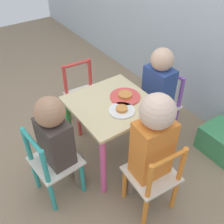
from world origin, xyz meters
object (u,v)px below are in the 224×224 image
at_px(chair_orange, 153,179).
at_px(child_front, 58,138).
at_px(plate_back, 125,96).
at_px(plate_right, 122,110).
at_px(chair_purple, 160,106).
at_px(child_right, 151,143).
at_px(storage_bin, 224,142).
at_px(chair_red, 83,97).
at_px(chair_teal, 53,164).
at_px(child_back, 157,89).
at_px(kids_table, 112,114).

relative_size(chair_orange, child_front, 0.72).
xyz_separation_m(plate_back, plate_right, (0.10, -0.10, 0.00)).
distance_m(chair_purple, child_right, 0.68).
xyz_separation_m(child_right, storage_bin, (0.03, 0.72, -0.39)).
distance_m(chair_red, child_front, 0.67).
distance_m(chair_orange, chair_red, 0.91).
xyz_separation_m(chair_teal, child_right, (0.36, 0.43, 0.23)).
height_order(chair_red, child_front, child_front).
bearing_deg(child_back, child_front, -88.72).
height_order(chair_red, plate_back, plate_back).
bearing_deg(chair_teal, chair_red, -49.87).
distance_m(child_right, plate_right, 0.30).
xyz_separation_m(chair_purple, storage_bin, (0.45, 0.24, -0.16)).
xyz_separation_m(kids_table, chair_purple, (-0.02, 0.46, -0.14)).
relative_size(chair_purple, chair_teal, 1.00).
distance_m(plate_right, storage_bin, 0.87).
distance_m(chair_teal, chair_red, 0.70).
distance_m(child_front, storage_bin, 1.21).
xyz_separation_m(chair_teal, child_front, (-0.01, 0.06, 0.18)).
bearing_deg(storage_bin, chair_red, -143.32).
relative_size(chair_purple, plate_right, 3.30).
bearing_deg(kids_table, chair_teal, -85.18).
bearing_deg(plate_right, storage_bin, 64.88).
bearing_deg(plate_back, child_right, -18.14).
height_order(plate_back, plate_right, same).
xyz_separation_m(child_back, child_front, (0.05, -0.79, -0.00)).
distance_m(chair_teal, storage_bin, 1.22).
bearing_deg(chair_red, plate_right, -89.10).
bearing_deg(chair_teal, child_back, -91.19).
xyz_separation_m(chair_orange, child_back, (-0.47, 0.43, 0.18)).
distance_m(child_back, child_right, 0.59).
relative_size(kids_table, child_front, 0.69).
bearing_deg(plate_right, chair_purple, 104.70).
relative_size(child_front, plate_back, 3.71).
bearing_deg(plate_right, child_right, -5.50).
height_order(kids_table, storage_bin, kids_table).
bearing_deg(child_front, plate_right, -104.69).
distance_m(chair_orange, child_right, 0.24).
relative_size(chair_teal, child_front, 0.72).
bearing_deg(chair_orange, chair_red, -90.42).
relative_size(chair_red, child_back, 0.70).
xyz_separation_m(chair_purple, chair_orange, (0.47, -0.49, 0.00)).
height_order(chair_orange, plate_right, plate_right).
distance_m(kids_table, plate_right, 0.14).
bearing_deg(chair_purple, plate_back, -89.35).
bearing_deg(plate_right, chair_orange, -5.27).
xyz_separation_m(chair_orange, child_front, (-0.42, -0.36, 0.18)).
xyz_separation_m(kids_table, child_back, (-0.02, 0.39, 0.04)).
height_order(kids_table, chair_teal, chair_teal).
bearing_deg(child_right, child_front, -40.80).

